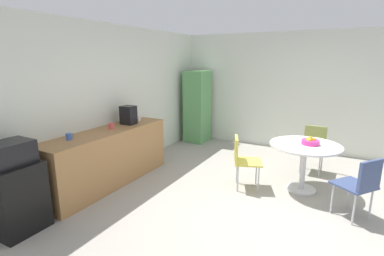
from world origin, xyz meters
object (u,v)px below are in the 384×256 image
Objects in this scene: locker_cabinet at (197,107)px; mug_red at (139,118)px; round_table at (304,154)px; mini_fridge at (15,197)px; chair_olive at (314,144)px; chair_yellow at (242,156)px; mug_white at (69,137)px; coffee_maker at (128,115)px; chair_navy at (361,182)px; fruit_bowl at (310,142)px; mug_green at (111,126)px; microwave at (8,153)px.

locker_cabinet is 13.54× the size of mug_red.
round_table is at bearing -82.82° from mug_red.
mug_red is at bearing 176.16° from locker_cabinet.
mini_fridge is at bearing -179.00° from mug_red.
chair_olive is at bearing -66.01° from mug_red.
chair_yellow is 2.58m from mug_white.
coffee_maker is at bearing 99.64° from chair_yellow.
chair_yellow is at bearing -80.36° from coffee_maker.
chair_yellow is 1.64m from chair_navy.
fruit_bowl reaches higher than chair_navy.
mini_fridge is 1.00× the size of chair_yellow.
coffee_maker is at bearing 103.63° from round_table.
fruit_bowl reaches higher than chair_yellow.
round_table is 2.93m from mug_red.
mug_green reaches higher than chair_navy.
mug_red reaches higher than chair_olive.
coffee_maker reaches higher than mini_fridge.
locker_cabinet is at bearing 58.52° from fruit_bowl.
coffee_maker is (-0.72, 2.91, 0.26)m from fruit_bowl.
locker_cabinet is at bearing 57.54° from round_table.
mug_red is 0.40× the size of coffee_maker.
chair_navy is (2.17, -3.59, -0.44)m from microwave.
mug_red is at bearing 113.99° from chair_olive.
locker_cabinet reaches higher than coffee_maker.
coffee_maker reaches higher than mug_green.
round_table is at bearing -57.05° from mug_white.
coffee_maker is (-0.33, -0.04, 0.11)m from mug_red.
locker_cabinet is 1.67× the size of round_table.
mug_green is at bearing 177.67° from locker_cabinet.
mug_white is (-1.91, 2.97, 0.15)m from fruit_bowl.
mug_red is (-0.39, 2.95, 0.15)m from fruit_bowl.
locker_cabinet is 13.54× the size of mug_white.
fruit_bowl is at bearing -82.48° from mug_red.
chair_yellow is at bearing -138.30° from locker_cabinet.
chair_navy is (-1.51, -0.70, 0.00)m from chair_olive.
mug_green reaches higher than chair_olive.
mini_fridge is at bearing 141.91° from chair_olive.
fruit_bowl is 3.14m from mug_green.
fruit_bowl is 3.53m from mug_white.
chair_navy is 3.67m from mug_green.
chair_olive is 1.59m from chair_yellow.
coffee_maker is (-2.43, 0.10, 0.19)m from locker_cabinet.
mug_green is (-1.11, 2.86, 0.35)m from round_table.
coffee_maker reaches higher than mug_red.
locker_cabinet reaches higher than mug_green.
coffee_maker reaches higher than microwave.
mini_fridge is at bearing 121.18° from chair_navy.
chair_navy is at bearing -97.67° from chair_yellow.
mug_green is 0.43m from coffee_maker.
chair_yellow is at bearing -53.06° from mug_white.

